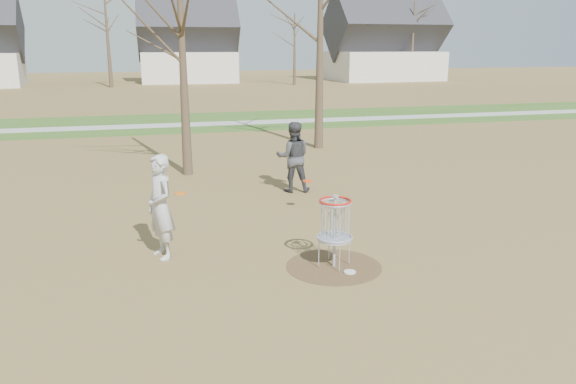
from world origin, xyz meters
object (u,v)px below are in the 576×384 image
object	(u,v)px
player_standing	(160,207)
disc_grounded	(350,272)
disc_golf_basket	(335,220)
player_throwing	(293,157)

from	to	relation	value
player_standing	disc_grounded	distance (m)	3.80
player_standing	disc_grounded	bearing A→B (deg)	41.10
player_standing	disc_golf_basket	size ratio (longest dim) A/B	1.51
player_standing	player_throwing	distance (m)	5.72
player_standing	disc_golf_basket	bearing A→B (deg)	45.13
player_standing	disc_grounded	size ratio (longest dim) A/B	9.28
disc_grounded	player_standing	bearing A→B (deg)	152.80
player_throwing	disc_golf_basket	xyz separation A→B (m)	(-0.71, -5.59, -0.07)
disc_grounded	disc_golf_basket	distance (m)	0.98
disc_grounded	disc_golf_basket	xyz separation A→B (m)	(-0.18, 0.36, 0.89)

